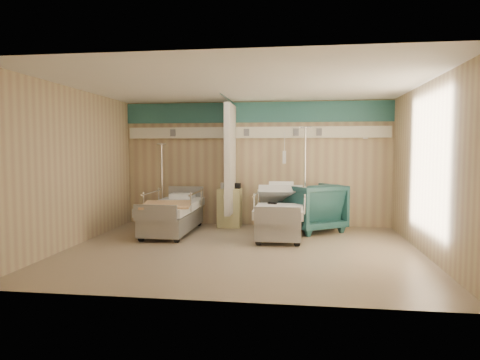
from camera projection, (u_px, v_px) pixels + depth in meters
name	position (u px, v px, depth m)	size (l,w,h in m)	color
ground	(241.00, 250.00, 7.30)	(6.00, 5.00, 0.00)	gray
room_walls	(242.00, 141.00, 7.43)	(6.04, 5.04, 2.82)	tan
bed_right	(280.00, 220.00, 8.49)	(1.00, 2.16, 0.63)	white
bed_left	(173.00, 218.00, 8.78)	(1.00, 2.16, 0.63)	white
bedside_cabinet	(230.00, 208.00, 9.52)	(0.50, 0.48, 0.85)	#D4CB84
visitor_armchair	(312.00, 207.00, 8.98)	(1.08, 1.11, 1.01)	#1C4546
waffle_blanket	(314.00, 181.00, 8.95)	(0.67, 0.60, 0.08)	silver
iv_stand_right	(305.00, 209.00, 9.15)	(0.39, 0.39, 2.20)	silver
iv_stand_left	(162.00, 209.00, 9.64)	(0.33, 0.33, 1.85)	silver
call_remote	(272.00, 203.00, 8.52)	(0.17, 0.08, 0.04)	black
tan_blanket	(167.00, 205.00, 8.29)	(0.91, 1.14, 0.04)	tan
toiletry_bag	(235.00, 186.00, 9.53)	(0.22, 0.14, 0.12)	black
white_cup	(222.00, 186.00, 9.56)	(0.09, 0.09, 0.13)	white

